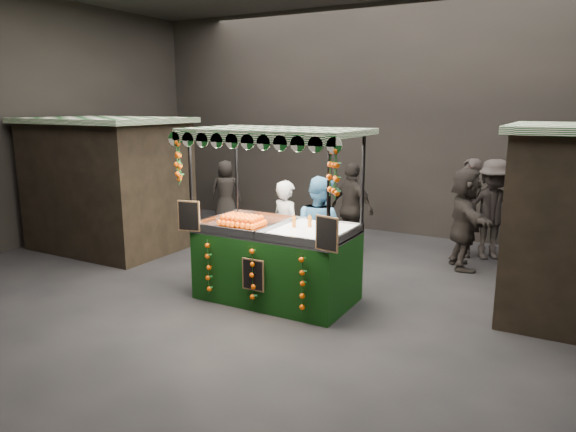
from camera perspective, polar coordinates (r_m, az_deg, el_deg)
The scene contains 13 objects.
ground at distance 7.90m, azimuth -1.65°, elevation -9.15°, with size 12.00×12.00×0.00m, color black.
market_hall at distance 7.38m, azimuth -1.82°, elevation 16.13°, with size 12.10×10.10×5.05m.
neighbour_stall_left at distance 11.08m, azimuth -18.91°, elevation 3.37°, with size 3.00×2.20×2.60m.
juice_stall at distance 7.70m, azimuth -1.29°, elevation -3.58°, with size 2.61×1.53×2.52m.
vendor_grey at distance 8.64m, azimuth -0.18°, elevation -1.55°, with size 0.71×0.60×1.65m.
vendor_blue at distance 8.27m, azimuth 3.44°, elevation -1.76°, with size 1.01×0.88×1.77m.
shopper_0 at distance 12.19m, azimuth -12.99°, elevation 2.43°, with size 0.74×0.60×1.77m.
shopper_1 at distance 9.33m, azimuth 27.99°, elevation -1.99°, with size 1.00×0.92×1.64m.
shopper_2 at distance 10.18m, azimuth 6.95°, elevation 0.79°, with size 1.12×0.77×1.77m.
shopper_3 at distance 10.46m, azimuth 21.30°, elevation 0.64°, with size 1.39×1.25×1.87m.
shopper_4 at distance 12.94m, azimuth -6.76°, elevation 2.67°, with size 0.89×0.78×1.53m.
shopper_5 at distance 9.67m, azimuth 18.61°, elevation -0.27°, with size 1.19×1.73×1.80m.
shopper_6 at distance 10.49m, azimuth 18.89°, elevation 0.83°, with size 0.67×0.80×1.87m.
Camera 1 is at (3.77, -6.33, 2.86)m, focal length 32.77 mm.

